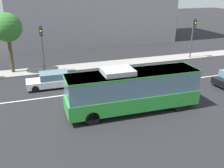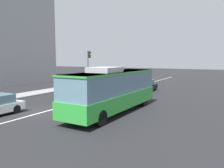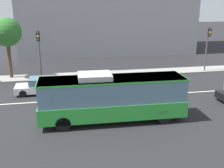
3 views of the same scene
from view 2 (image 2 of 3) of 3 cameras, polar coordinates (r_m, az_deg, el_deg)
The scene contains 5 objects.
ground_plane at distance 18.29m, azimuth -16.24°, elevation -6.64°, with size 160.00×160.00×0.00m, color black.
lane_centre_line at distance 18.29m, azimuth -16.24°, elevation -6.62°, with size 76.00×0.16×0.01m, color silver.
transit_bus at distance 16.86m, azimuth 0.30°, elevation -1.22°, with size 10.05×2.72×3.46m.
sedan_black at distance 28.21m, azimuth 8.37°, elevation -0.43°, with size 4.55×1.93×1.46m.
traffic_light_near_corner at distance 34.14m, azimuth -5.87°, elevation 5.56°, with size 0.33×0.62×5.20m.
Camera 2 is at (-12.47, -12.75, 4.05)m, focal length 36.25 mm.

